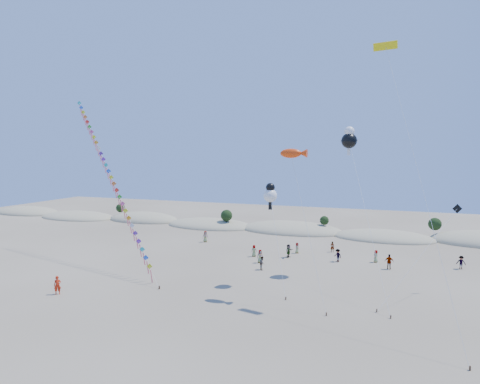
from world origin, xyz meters
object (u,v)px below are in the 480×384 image
at_px(fish_kite, 294,154).
at_px(parafoil_kite, 387,52).
at_px(flyer_foreground, 58,285).
at_px(kite_train, 109,173).

distance_m(fish_kite, parafoil_kite, 12.46).
distance_m(fish_kite, flyer_foreground, 26.96).
height_order(kite_train, flyer_foreground, kite_train).
height_order(kite_train, parafoil_kite, parafoil_kite).
distance_m(kite_train, parafoil_kite, 35.71).
bearing_deg(parafoil_kite, fish_kite, -169.70).
bearing_deg(flyer_foreground, kite_train, 64.25).
bearing_deg(fish_kite, flyer_foreground, -160.28).
bearing_deg(fish_kite, parafoil_kite, 10.30).
distance_m(kite_train, fish_kite, 25.93).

